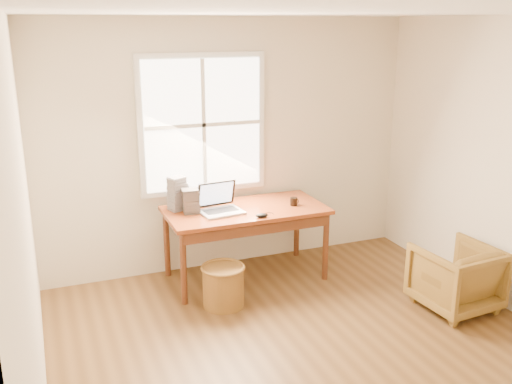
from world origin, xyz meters
The scene contains 11 objects.
room_shell centered at (-0.02, 0.16, 1.32)m, with size 4.04×4.54×2.64m.
desk centered at (0.00, 1.80, 0.73)m, with size 1.60×0.80×0.04m, color brown.
armchair centered at (1.55, 0.47, 0.30)m, with size 0.65×0.67×0.61m, color brown.
wicker_stool centered at (-0.41, 1.30, 0.19)m, with size 0.38×0.38×0.38m, color brown.
laptop centered at (-0.27, 1.73, 0.90)m, with size 0.41×0.43×0.31m, color #B1B3B8, non-canonical shape.
mouse centered at (0.05, 1.48, 0.77)m, with size 0.12×0.07×0.04m, color black.
coffee_mug centered at (0.49, 1.71, 0.79)m, with size 0.07×0.07×0.08m, color black.
cd_stack_a centered at (-0.59, 2.06, 0.88)m, with size 0.13×0.12×0.26m, color #AEB2BA.
cd_stack_b centered at (-0.54, 1.86, 0.87)m, with size 0.16×0.14×0.24m, color #25252A.
cd_stack_c centered at (-0.65, 2.00, 0.92)m, with size 0.15×0.13×0.34m, color #A6A5B3.
cd_stack_d centered at (-0.33, 2.05, 0.85)m, with size 0.15×0.13×0.19m, color silver.
Camera 1 is at (-1.90, -3.28, 2.52)m, focal length 40.00 mm.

